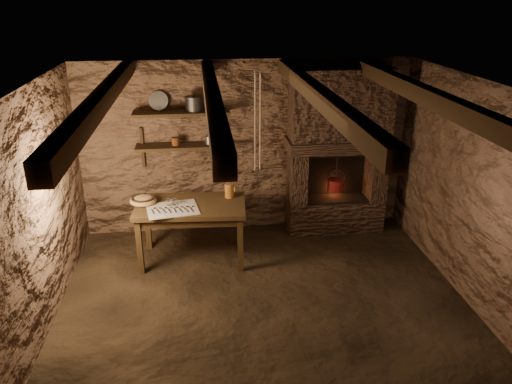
{
  "coord_description": "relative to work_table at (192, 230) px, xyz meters",
  "views": [
    {
      "loc": [
        -0.64,
        -4.6,
        3.24
      ],
      "look_at": [
        0.01,
        0.9,
        0.98
      ],
      "focal_mm": 35.0,
      "sensor_mm": 36.0,
      "label": 1
    }
  ],
  "objects": [
    {
      "name": "iron_stockpot",
      "position": [
        0.1,
        0.73,
        1.44
      ],
      "size": [
        0.27,
        0.27,
        0.17
      ],
      "primitive_type": "cylinder",
      "rotation": [
        0.0,
        0.0,
        -0.19
      ],
      "color": "#2F2C2A",
      "rests_on": "shelf_upper"
    },
    {
      "name": "red_pot",
      "position": [
        2.01,
        0.61,
        0.3
      ],
      "size": [
        0.25,
        0.24,
        0.54
      ],
      "rotation": [
        0.0,
        0.0,
        0.08
      ],
      "color": "maroon",
      "rests_on": "hearth"
    },
    {
      "name": "beam_mid_left",
      "position": [
        0.28,
        -1.11,
        1.9
      ],
      "size": [
        0.14,
        3.95,
        0.16
      ],
      "primitive_type": "cube",
      "color": "black",
      "rests_on": "ceiling"
    },
    {
      "name": "left_wall",
      "position": [
        -1.47,
        -1.11,
        0.79
      ],
      "size": [
        0.04,
        4.0,
        2.4
      ],
      "primitive_type": "cube",
      "color": "#493122",
      "rests_on": "floor"
    },
    {
      "name": "back_wall",
      "position": [
        0.78,
        0.89,
        0.79
      ],
      "size": [
        4.5,
        0.04,
        2.4
      ],
      "primitive_type": "cube",
      "color": "#493122",
      "rests_on": "floor"
    },
    {
      "name": "small_kettle",
      "position": [
        0.28,
        0.73,
        0.96
      ],
      "size": [
        0.16,
        0.12,
        0.16
      ],
      "primitive_type": null,
      "rotation": [
        0.0,
        0.0,
        0.04
      ],
      "color": "#9D9E99",
      "rests_on": "shelf_lower"
    },
    {
      "name": "drinking_glasses",
      "position": [
        -0.2,
        -0.02,
        0.4
      ],
      "size": [
        0.19,
        0.06,
        0.08
      ],
      "primitive_type": null,
      "color": "silver",
      "rests_on": "linen_cloth"
    },
    {
      "name": "beam_far_right",
      "position": [
        2.28,
        -1.11,
        1.9
      ],
      "size": [
        0.14,
        3.95,
        0.16
      ],
      "primitive_type": "cube",
      "color": "black",
      "rests_on": "ceiling"
    },
    {
      "name": "pewter_cutlery_row",
      "position": [
        -0.21,
        -0.15,
        0.37
      ],
      "size": [
        0.53,
        0.27,
        0.01
      ],
      "primitive_type": null,
      "rotation": [
        0.0,
        0.0,
        0.16
      ],
      "color": "gray",
      "rests_on": "linen_cloth"
    },
    {
      "name": "wooden_bowl",
      "position": [
        -0.58,
        0.09,
        0.39
      ],
      "size": [
        0.4,
        0.4,
        0.12
      ],
      "primitive_type": "ellipsoid",
      "rotation": [
        0.0,
        0.0,
        0.25
      ],
      "color": "#A07945",
      "rests_on": "work_table"
    },
    {
      "name": "linen_cloth",
      "position": [
        -0.21,
        -0.13,
        0.36
      ],
      "size": [
        0.67,
        0.57,
        0.01
      ],
      "primitive_type": "cube",
      "rotation": [
        0.0,
        0.0,
        0.16
      ],
      "color": "beige",
      "rests_on": "work_table"
    },
    {
      "name": "shelf_upper",
      "position": [
        -0.07,
        0.73,
        1.34
      ],
      "size": [
        1.25,
        0.3,
        0.04
      ],
      "primitive_type": "cube",
      "color": "black",
      "rests_on": "back_wall"
    },
    {
      "name": "ceiling",
      "position": [
        0.78,
        -1.11,
        1.99
      ],
      "size": [
        4.5,
        4.0,
        0.04
      ],
      "primitive_type": "cube",
      "color": "black",
      "rests_on": "back_wall"
    },
    {
      "name": "rusty_tin",
      "position": [
        -0.17,
        0.73,
        0.96
      ],
      "size": [
        0.13,
        0.13,
        0.1
      ],
      "primitive_type": "cylinder",
      "rotation": [
        0.0,
        0.0,
        -0.31
      ],
      "color": "#512510",
      "rests_on": "shelf_lower"
    },
    {
      "name": "front_wall",
      "position": [
        0.78,
        -3.11,
        0.79
      ],
      "size": [
        4.5,
        0.04,
        2.4
      ],
      "primitive_type": "cube",
      "color": "#493122",
      "rests_on": "floor"
    },
    {
      "name": "shelf_lower",
      "position": [
        -0.07,
        0.73,
        0.89
      ],
      "size": [
        1.25,
        0.3,
        0.04
      ],
      "primitive_type": "cube",
      "color": "black",
      "rests_on": "back_wall"
    },
    {
      "name": "work_table",
      "position": [
        0.0,
        0.0,
        0.0
      ],
      "size": [
        1.4,
        0.86,
        0.77
      ],
      "rotation": [
        0.0,
        0.0,
        -0.07
      ],
      "color": "#302110",
      "rests_on": "floor"
    },
    {
      "name": "right_wall",
      "position": [
        3.03,
        -1.11,
        0.79
      ],
      "size": [
        0.04,
        4.0,
        2.4
      ],
      "primitive_type": "cube",
      "color": "#493122",
      "rests_on": "floor"
    },
    {
      "name": "hanging_ropes",
      "position": [
        0.83,
        -0.06,
        1.39
      ],
      "size": [
        0.08,
        0.08,
        1.2
      ],
      "primitive_type": null,
      "color": "tan",
      "rests_on": "ceiling"
    },
    {
      "name": "hearth",
      "position": [
        2.03,
        0.66,
        0.81
      ],
      "size": [
        1.43,
        0.51,
        2.3
      ],
      "color": "#38251C",
      "rests_on": "floor"
    },
    {
      "name": "tin_pan",
      "position": [
        -0.36,
        0.83,
        1.48
      ],
      "size": [
        0.25,
        0.12,
        0.25
      ],
      "primitive_type": "cylinder",
      "rotation": [
        1.26,
        0.0,
        -0.04
      ],
      "color": "#9D9E99",
      "rests_on": "shelf_upper"
    },
    {
      "name": "beam_far_left",
      "position": [
        -0.72,
        -1.11,
        1.9
      ],
      "size": [
        0.14,
        3.95,
        0.16
      ],
      "primitive_type": "cube",
      "color": "black",
      "rests_on": "ceiling"
    },
    {
      "name": "beam_mid_right",
      "position": [
        1.28,
        -1.11,
        1.9
      ],
      "size": [
        0.14,
        3.95,
        0.16
      ],
      "primitive_type": "cube",
      "color": "black",
      "rests_on": "ceiling"
    },
    {
      "name": "stoneware_jug",
      "position": [
        0.5,
        0.17,
        0.54
      ],
      "size": [
        0.15,
        0.15,
        0.42
      ],
      "rotation": [
        0.0,
        0.0,
        0.37
      ],
      "color": "#AE6521",
      "rests_on": "work_table"
    },
    {
      "name": "floor",
      "position": [
        0.78,
        -1.11,
        -0.41
      ],
      "size": [
        4.5,
        4.5,
        0.0
      ],
      "primitive_type": "plane",
      "color": "black",
      "rests_on": "ground"
    }
  ]
}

